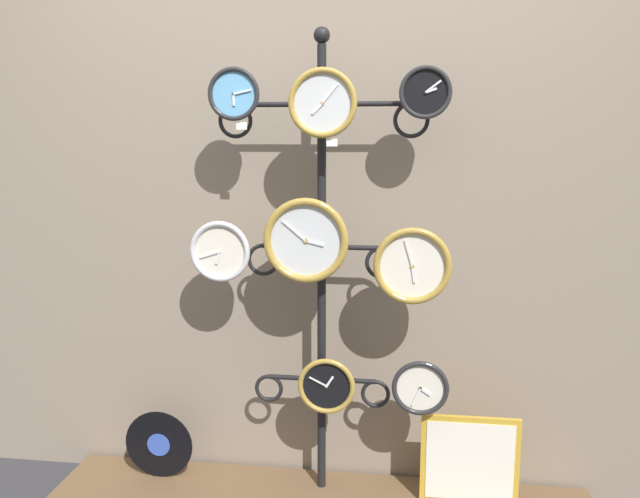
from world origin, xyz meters
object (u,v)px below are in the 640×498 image
Objects in this scene: clock_top_left at (234,94)px; clock_middle_center at (306,241)px; clock_top_right at (426,92)px; display_stand at (322,335)px; picture_frame at (470,461)px; vinyl_record at (159,444)px; clock_middle_right at (412,266)px; clock_bottom_center at (327,386)px; clock_top_center at (323,103)px; clock_bottom_right at (420,388)px; clock_middle_left at (220,251)px.

clock_middle_center is (0.27, -0.00, -0.54)m from clock_top_left.
clock_middle_center is at bearing -176.49° from clock_top_right.
picture_frame is (0.60, -0.05, -0.47)m from display_stand.
picture_frame reaches higher than vinyl_record.
clock_middle_right is 0.83m from picture_frame.
vinyl_record is (-0.73, 0.07, -0.33)m from clock_bottom_center.
clock_top_center is at bearing -127.36° from clock_bottom_center.
clock_bottom_right is (0.44, 0.00, -0.56)m from clock_middle_center.
clock_top_center reaches higher than picture_frame.
display_stand is 0.91m from clock_top_center.
clock_top_center is 0.69m from clock_middle_left.
vinyl_record is at bearing 176.12° from clock_bottom_right.
clock_middle_center is (-0.05, -0.10, 0.40)m from display_stand.
clock_bottom_center is (0.35, 0.00, -1.12)m from clock_top_left.
vinyl_record is at bearing 173.04° from clock_top_center.
clock_middle_center is at bearing -176.01° from picture_frame.
display_stand reaches higher than clock_bottom_center.
vinyl_record is at bearing 177.32° from clock_top_right.
clock_middle_center is at bearing -6.74° from vinyl_record.
picture_frame is at bearing -1.42° from vinyl_record.
picture_frame is (0.58, 0.06, -1.38)m from clock_top_center.
clock_middle_center is 0.72m from clock_bottom_right.
clock_top_center is 0.85× the size of vinyl_record.
vinyl_record is at bearing -178.24° from display_stand.
clock_top_right is 1.81m from vinyl_record.
display_stand is 10.10× the size of clock_top_right.
clock_middle_left is 1.28m from picture_frame.
clock_middle_center is at bearing -0.97° from clock_top_left.
clock_top_left is at bearing -163.33° from display_stand.
clock_middle_center is at bearing -115.56° from display_stand.
clock_bottom_right is (0.01, -0.02, -1.11)m from clock_top_right.
clock_top_left is 0.60× the size of clock_middle_center.
clock_middle_left is at bearing 177.58° from clock_middle_center.
clock_middle_center is 1.12m from vinyl_record.
picture_frame is at bearing 13.02° from clock_middle_right.
display_stand is at bearing 99.24° from clock_top_center.
clock_middle_left is 0.74× the size of clock_middle_center.
clock_middle_right is 1.32× the size of clock_bottom_right.
clock_top_right is at bearing 3.51° from clock_middle_center.
clock_top_left is 0.82× the size of clock_middle_left.
clock_top_right is (0.37, 0.04, 0.04)m from clock_top_center.
picture_frame is at bearing 1.79° from clock_middle_left.
clock_bottom_right is (0.38, 0.01, -1.07)m from clock_top_center.
clock_middle_right is (-0.03, -0.04, -0.63)m from clock_top_right.
clock_middle_center is (0.34, -0.01, 0.05)m from clock_middle_left.
clock_bottom_right is (0.39, -0.10, -0.16)m from display_stand.
clock_top_left is 0.91m from clock_middle_right.
clock_middle_center is 0.41m from clock_middle_right.
clock_bottom_center is (0.42, -0.01, -0.53)m from clock_middle_left.
clock_middle_center reaches higher than clock_middle_right.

